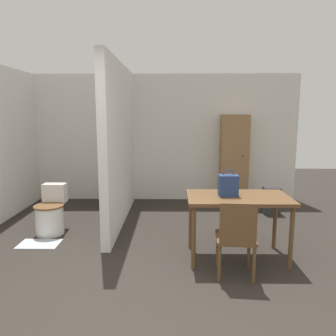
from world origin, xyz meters
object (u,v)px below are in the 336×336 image
object	(u,v)px
toilet	(51,214)
space_heater	(271,201)
handbag	(228,185)
wooden_cabinet	(234,159)
dining_table	(238,203)
wooden_chair	(236,236)

from	to	relation	value
toilet	space_heater	distance (m)	3.65
handbag	wooden_cabinet	world-z (taller)	wooden_cabinet
dining_table	handbag	distance (m)	0.25
wooden_cabinet	space_heater	xyz separation A→B (m)	(0.53, -0.77, -0.62)
dining_table	wooden_cabinet	distance (m)	2.61
dining_table	handbag	world-z (taller)	handbag
handbag	wooden_cabinet	bearing A→B (deg)	78.16
dining_table	handbag	xyz separation A→B (m)	(-0.12, 0.02, 0.22)
dining_table	wooden_chair	size ratio (longest dim) A/B	1.42
dining_table	handbag	bearing A→B (deg)	172.55
wooden_chair	toilet	bearing A→B (deg)	156.61
wooden_cabinet	dining_table	bearing A→B (deg)	-99.18
wooden_chair	wooden_cabinet	size ratio (longest dim) A/B	0.49
wooden_chair	toilet	xyz separation A→B (m)	(-2.46, 1.30, -0.18)
toilet	wooden_cabinet	world-z (taller)	wooden_cabinet
dining_table	wooden_chair	distance (m)	0.54
handbag	wooden_cabinet	distance (m)	2.62
wooden_chair	space_heater	size ratio (longest dim) A/B	1.82
dining_table	wooden_chair	xyz separation A→B (m)	(-0.11, -0.49, -0.22)
toilet	handbag	world-z (taller)	handbag
handbag	space_heater	world-z (taller)	handbag
dining_table	handbag	size ratio (longest dim) A/B	3.80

